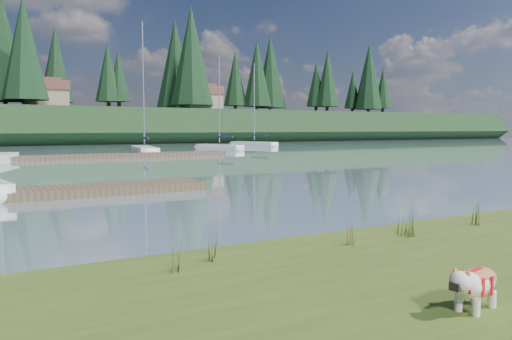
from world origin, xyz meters
TOP-DOWN VIEW (x-y plane):
  - ground at (0.00, 30.00)m, footprint 200.00×200.00m
  - ridge at (0.00, 73.00)m, footprint 200.00×20.00m
  - bulldog at (1.15, -5.48)m, footprint 0.83×0.43m
  - dock_far at (2.00, 30.00)m, footprint 26.00×2.20m
  - sailboat_bg_2 at (-1.94, 29.03)m, footprint 3.09×5.92m
  - sailboat_bg_3 at (10.39, 37.04)m, footprint 2.86×8.36m
  - sailboat_bg_4 at (18.58, 38.62)m, footprint 3.46×6.56m
  - sailboat_bg_5 at (26.93, 46.21)m, footprint 4.01×7.23m
  - weed_0 at (-0.42, -2.27)m, footprint 0.17×0.14m
  - weed_1 at (1.96, -2.54)m, footprint 0.17×0.14m
  - weed_2 at (3.27, -2.57)m, footprint 0.17×0.14m
  - weed_3 at (-1.12, -2.56)m, footprint 0.17×0.14m
  - weed_4 at (3.32, -2.37)m, footprint 0.17×0.14m
  - weed_5 at (5.28, -2.43)m, footprint 0.17×0.14m
  - mud_lip at (0.00, -1.60)m, footprint 60.00×0.50m
  - conifer_4 at (3.00, 66.00)m, footprint 6.16×6.16m
  - conifer_5 at (15.00, 70.00)m, footprint 3.96×3.96m
  - conifer_6 at (28.00, 68.00)m, footprint 7.04×7.04m
  - conifer_7 at (42.00, 71.00)m, footprint 5.28×5.28m
  - conifer_8 at (55.00, 67.00)m, footprint 4.62×4.62m
  - conifer_9 at (68.00, 70.00)m, footprint 5.94×5.94m
  - house_1 at (6.00, 71.00)m, footprint 6.30×5.30m
  - house_2 at (30.00, 69.00)m, footprint 6.30×5.30m

SIDE VIEW (x-z plane):
  - ground at x=0.00m, z-range 0.00..0.00m
  - mud_lip at x=0.00m, z-range 0.00..0.14m
  - dock_far at x=2.00m, z-range 0.00..0.30m
  - sailboat_bg_5 at x=26.93m, z-range -4.89..5.53m
  - sailboat_bg_3 at x=10.39m, z-range -5.70..6.34m
  - sailboat_bg_4 at x=18.58m, z-range -4.56..5.22m
  - sailboat_bg_2 at x=-1.94m, z-range -4.20..4.87m
  - weed_4 at x=3.32m, z-range 0.32..0.70m
  - weed_1 at x=1.96m, z-range 0.32..0.72m
  - weed_3 at x=-1.12m, z-range 0.31..0.78m
  - weed_2 at x=3.27m, z-range 0.31..0.84m
  - weed_0 at x=-0.42m, z-range 0.30..0.88m
  - weed_5 at x=5.28m, z-range 0.30..0.96m
  - bulldog at x=1.15m, z-range 0.41..0.90m
  - ridge at x=0.00m, z-range 0.00..5.00m
  - house_1 at x=6.00m, z-range 4.99..9.64m
  - house_2 at x=30.00m, z-range 4.99..9.64m
  - conifer_5 at x=15.00m, z-range 5.65..16.00m
  - conifer_8 at x=55.00m, z-range 5.62..17.40m
  - conifer_7 at x=42.00m, z-range 5.59..18.79m
  - conifer_9 at x=68.00m, z-range 5.55..20.18m
  - conifer_4 at x=3.00m, z-range 5.54..20.64m
  - conifer_6 at x=28.00m, z-range 5.49..22.49m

